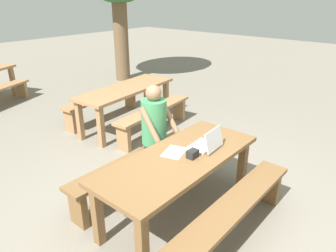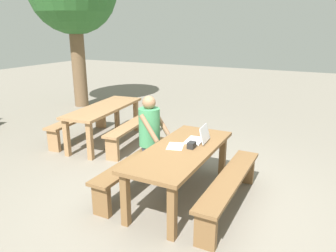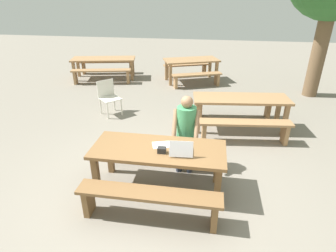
% 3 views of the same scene
% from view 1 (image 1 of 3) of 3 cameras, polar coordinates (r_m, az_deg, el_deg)
% --- Properties ---
extents(ground_plane, '(30.00, 30.00, 0.00)m').
position_cam_1_polar(ground_plane, '(3.75, 1.95, -15.37)').
color(ground_plane, gray).
extents(picnic_table_front, '(1.98, 0.81, 0.73)m').
position_cam_1_polar(picnic_table_front, '(3.39, 2.09, -7.10)').
color(picnic_table_front, brown).
rests_on(picnic_table_front, ground).
extents(bench_near, '(1.92, 0.30, 0.47)m').
position_cam_1_polar(bench_near, '(3.24, 11.89, -15.09)').
color(bench_near, brown).
rests_on(bench_near, ground).
extents(bench_far, '(1.92, 0.30, 0.47)m').
position_cam_1_polar(bench_far, '(3.93, -5.88, -7.19)').
color(bench_far, brown).
rests_on(bench_far, ground).
extents(laptop, '(0.35, 0.32, 0.24)m').
position_cam_1_polar(laptop, '(3.51, 7.10, -3.16)').
color(laptop, silver).
rests_on(laptop, picnic_table_front).
extents(small_pouch, '(0.12, 0.09, 0.09)m').
position_cam_1_polar(small_pouch, '(3.31, 4.50, -5.10)').
color(small_pouch, black).
rests_on(small_pouch, picnic_table_front).
extents(paper_sheet, '(0.34, 0.29, 0.00)m').
position_cam_1_polar(paper_sheet, '(3.43, 1.15, -4.77)').
color(paper_sheet, white).
rests_on(paper_sheet, picnic_table_front).
extents(person_seated, '(0.43, 0.42, 1.31)m').
position_cam_1_polar(person_seated, '(3.94, -2.20, -0.18)').
color(person_seated, '#333847').
rests_on(person_seated, ground).
extents(picnic_table_rear, '(2.10, 0.92, 0.75)m').
position_cam_1_polar(picnic_table_rear, '(5.80, -7.63, 5.91)').
color(picnic_table_rear, '#9E754C').
rests_on(picnic_table_rear, ground).
extents(bench_rear_south, '(1.86, 0.50, 0.47)m').
position_cam_1_polar(bench_rear_south, '(5.51, -2.52, 2.10)').
color(bench_rear_south, '#9E754C').
rests_on(bench_rear_south, ground).
extents(bench_rear_north, '(1.86, 0.50, 0.47)m').
position_cam_1_polar(bench_rear_north, '(6.31, -11.83, 4.39)').
color(bench_rear_north, '#9E754C').
rests_on(bench_rear_north, ground).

